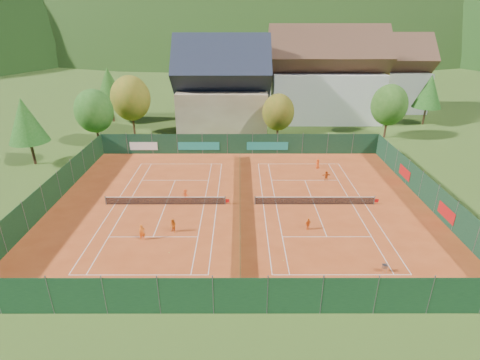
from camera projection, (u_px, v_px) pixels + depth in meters
name	position (u px, v px, depth m)	size (l,w,h in m)	color
ground	(240.00, 205.00, 40.23)	(600.00, 600.00, 0.00)	#345119
clay_pad	(240.00, 204.00, 40.22)	(40.00, 32.00, 0.01)	#B8451B
court_markings_left	(166.00, 204.00, 40.21)	(11.03, 23.83, 0.00)	white
court_markings_right	(314.00, 204.00, 40.23)	(11.03, 23.83, 0.00)	white
tennis_net_left	(167.00, 200.00, 40.01)	(13.30, 0.10, 1.02)	#59595B
tennis_net_right	(316.00, 200.00, 40.03)	(13.30, 0.10, 1.02)	#59595B
court_divider	(240.00, 200.00, 40.02)	(0.03, 28.80, 1.00)	#13361B
fence_north	(237.00, 144.00, 54.24)	(40.00, 0.10, 3.00)	#133621
fence_south	(240.00, 296.00, 25.00)	(40.00, 0.04, 3.00)	#14391D
fence_west	(51.00, 192.00, 39.60)	(0.04, 32.00, 3.00)	#133519
fence_east	(428.00, 192.00, 39.69)	(0.09, 32.00, 3.00)	#12321E
chalet	(223.00, 90.00, 64.94)	(16.20, 12.00, 16.00)	tan
hotel_block_a	(325.00, 80.00, 70.13)	(21.60, 11.00, 17.25)	silver
hotel_block_b	(384.00, 78.00, 77.76)	(17.28, 10.00, 15.50)	silver
tree_west_front	(94.00, 111.00, 56.29)	(5.72, 5.72, 8.69)	#472D19
tree_west_mid	(131.00, 98.00, 61.50)	(6.44, 6.44, 9.78)	#4A2C1A
tree_west_back	(109.00, 86.00, 68.53)	(5.60, 5.60, 10.00)	#482A19
tree_center	(278.00, 112.00, 58.41)	(5.01, 5.01, 7.60)	#482D19
tree_east_front	(389.00, 105.00, 59.98)	(5.72, 5.72, 8.69)	#4D2D1B
tree_east_mid	(429.00, 91.00, 67.03)	(5.04, 5.04, 9.00)	#432A18
tree_west_side	(25.00, 120.00, 48.70)	(5.04, 5.04, 9.00)	#412517
tree_east_back	(371.00, 80.00, 74.05)	(7.15, 7.15, 10.86)	#4D2E1B
mountain_backdrop	(279.00, 102.00, 269.69)	(820.00, 530.00, 242.00)	black
ball_hopper	(385.00, 266.00, 29.47)	(0.34, 0.34, 0.80)	slate
loose_ball_0	(169.00, 253.00, 32.07)	(0.07, 0.07, 0.07)	#CCD833
loose_ball_1	(283.00, 260.00, 31.05)	(0.07, 0.07, 0.07)	#CCD833
loose_ball_2	(263.00, 194.00, 42.49)	(0.07, 0.07, 0.07)	#CCD833
loose_ball_3	(190.00, 167.00, 49.91)	(0.07, 0.07, 0.07)	#CCD833
player_left_near	(142.00, 232.00, 33.64)	(0.56, 0.37, 1.55)	orange
player_left_mid	(173.00, 226.00, 34.83)	(0.67, 0.52, 1.39)	orange
player_left_far	(185.00, 195.00, 41.02)	(0.80, 0.46, 1.25)	#F34A15
player_right_near	(308.00, 224.00, 35.31)	(0.72, 0.30, 1.24)	orange
player_right_far_a	(318.00, 164.00, 49.38)	(0.65, 0.42, 1.33)	#F45015
player_right_far_b	(326.00, 176.00, 45.89)	(1.12, 0.36, 1.21)	#D14D12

